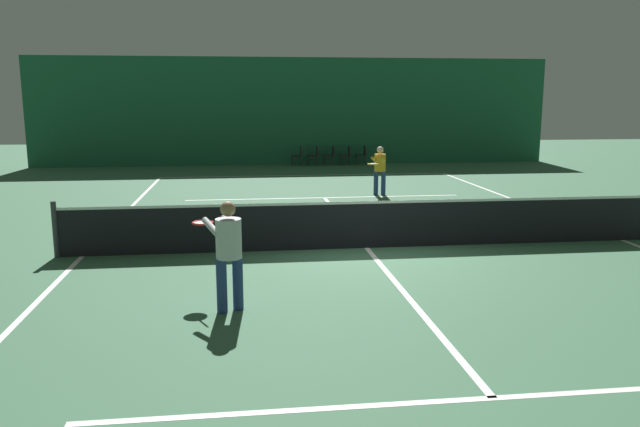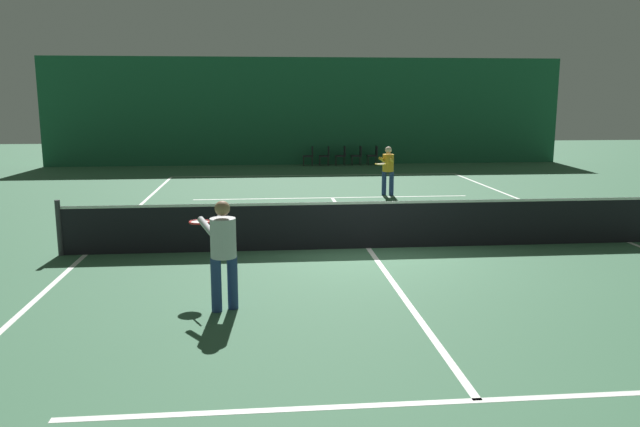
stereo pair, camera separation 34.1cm
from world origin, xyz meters
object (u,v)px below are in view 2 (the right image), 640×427
(tennis_net, at_px, (369,223))
(courtside_chair_2, at_px, (342,154))
(courtside_chair_3, at_px, (358,154))
(player_near, at_px, (222,246))
(courtside_chair_1, at_px, (326,154))
(courtside_chair_0, at_px, (310,155))
(player_far, at_px, (388,167))
(courtside_chair_4, at_px, (374,154))

(tennis_net, relative_size, courtside_chair_2, 14.29)
(courtside_chair_2, xyz_separation_m, courtside_chair_3, (0.72, 0.00, 0.00))
(player_near, height_order, courtside_chair_1, player_near)
(courtside_chair_0, relative_size, courtside_chair_3, 1.00)
(courtside_chair_1, bearing_deg, player_far, 6.51)
(player_near, distance_m, courtside_chair_4, 19.62)
(player_near, relative_size, courtside_chair_0, 1.87)
(tennis_net, distance_m, courtside_chair_3, 15.56)
(player_near, xyz_separation_m, courtside_chair_4, (5.58, 18.81, -0.43))
(player_near, xyz_separation_m, courtside_chair_3, (4.86, 18.81, -0.43))
(tennis_net, height_order, player_far, player_far)
(courtside_chair_1, bearing_deg, courtside_chair_2, 90.00)
(player_near, relative_size, courtside_chair_3, 1.87)
(courtside_chair_4, bearing_deg, courtside_chair_1, -90.00)
(player_near, height_order, courtside_chair_4, player_near)
(player_near, height_order, courtside_chair_0, player_near)
(player_near, relative_size, courtside_chair_2, 1.87)
(courtside_chair_1, distance_m, courtside_chair_3, 1.43)
(tennis_net, bearing_deg, courtside_chair_4, 79.33)
(courtside_chair_0, bearing_deg, courtside_chair_4, 90.00)
(player_near, bearing_deg, tennis_net, -62.91)
(player_near, bearing_deg, courtside_chair_0, -32.88)
(courtside_chair_0, height_order, courtside_chair_3, same)
(tennis_net, height_order, courtside_chair_1, tennis_net)
(courtside_chair_2, bearing_deg, courtside_chair_1, -90.00)
(player_near, height_order, player_far, player_near)
(player_far, distance_m, courtside_chair_4, 8.79)
(courtside_chair_3, bearing_deg, courtside_chair_2, -90.00)
(courtside_chair_4, bearing_deg, courtside_chair_2, -90.00)
(tennis_net, height_order, courtside_chair_2, tennis_net)
(courtside_chair_1, xyz_separation_m, courtside_chair_2, (0.72, 0.00, 0.00))
(courtside_chair_0, xyz_separation_m, courtside_chair_4, (2.87, 0.00, 0.00))
(courtside_chair_1, bearing_deg, courtside_chair_4, 90.00)
(courtside_chair_2, height_order, courtside_chair_4, same)
(tennis_net, distance_m, player_near, 4.34)
(player_far, height_order, courtside_chair_1, player_far)
(tennis_net, bearing_deg, courtside_chair_2, 84.56)
(player_far, xyz_separation_m, courtside_chair_3, (0.44, 8.71, -0.39))
(courtside_chair_2, bearing_deg, courtside_chair_0, -90.00)
(courtside_chair_0, bearing_deg, tennis_net, -0.13)
(courtside_chair_4, bearing_deg, player_far, -7.57)
(tennis_net, xyz_separation_m, courtside_chair_0, (0.03, 15.41, -0.03))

